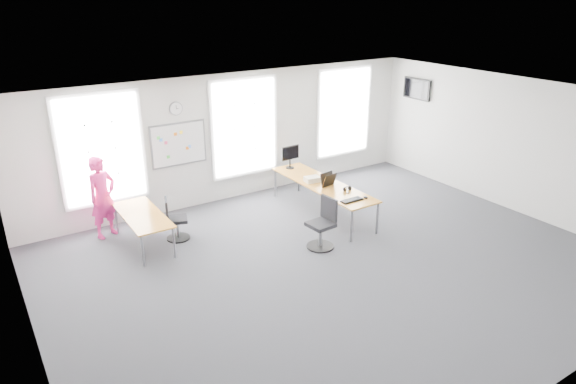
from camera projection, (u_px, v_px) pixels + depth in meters
floor at (335, 264)px, 9.49m from camera, size 10.00×10.00×0.00m
ceiling at (341, 104)px, 8.39m from camera, size 10.00×10.00×0.00m
wall_back at (233, 137)px, 12.06m from camera, size 10.00×0.00×10.00m
wall_front at (556, 296)px, 5.82m from camera, size 10.00×0.00×10.00m
wall_left at (23, 268)px, 6.41m from camera, size 0.00×10.00×10.00m
wall_right at (514, 145)px, 11.47m from camera, size 0.00×10.00×10.00m
window_left at (102, 150)px, 10.45m from camera, size 1.60×0.06×2.20m
window_mid at (244, 127)px, 12.11m from camera, size 1.60×0.06×2.20m
window_right at (344, 112)px, 13.63m from camera, size 1.60×0.06×2.20m
desk_right at (322, 185)px, 11.38m from camera, size 0.80×3.01×0.73m
desk_left at (142, 217)px, 10.02m from camera, size 0.72×1.80×0.66m
chair_right at (323, 226)px, 10.01m from camera, size 0.54×0.54×1.01m
chair_left at (174, 221)px, 10.33m from camera, size 0.51×0.51×0.89m
person at (103, 197)px, 10.31m from camera, size 0.73×0.62×1.70m
whiteboard at (179, 144)px, 11.34m from camera, size 1.20×0.03×0.90m
wall_clock at (176, 108)px, 11.04m from camera, size 0.30×0.04×0.30m
tv at (417, 89)px, 13.49m from camera, size 0.06×0.90×0.55m
keyboard at (352, 200)px, 10.43m from camera, size 0.48×0.17×0.02m
mouse at (365, 197)px, 10.54m from camera, size 0.11×0.14×0.04m
lens_cap at (348, 193)px, 10.83m from camera, size 0.08×0.08×0.01m
headphones at (347, 189)px, 10.94m from camera, size 0.17×0.09×0.10m
laptop_sleeve at (328, 180)px, 11.16m from camera, size 0.38×0.27×0.30m
paper_stack at (312, 179)px, 11.45m from camera, size 0.36×0.29×0.11m
monitor at (290, 155)px, 12.21m from camera, size 0.50×0.20×0.55m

